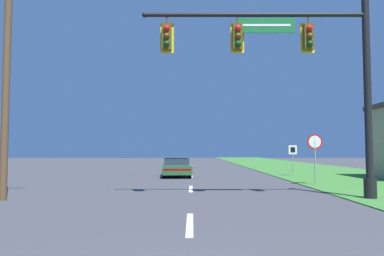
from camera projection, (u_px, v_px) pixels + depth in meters
grass_verge_right at (312, 170)px, 32.78m from camera, size 10.00×110.00×0.04m
road_center_line at (192, 176)px, 24.81m from camera, size 0.16×34.80×0.01m
signal_mast at (306, 69)px, 13.53m from camera, size 8.40×0.47×7.53m
car_ahead at (177, 167)px, 24.68m from camera, size 2.11×4.33×1.19m
stop_sign at (315, 148)px, 18.63m from camera, size 0.76×0.07×2.50m
route_sign_post at (293, 153)px, 24.90m from camera, size 0.55×0.06×2.03m
utility_pole_near at (7, 66)px, 13.28m from camera, size 1.80×0.26×9.18m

